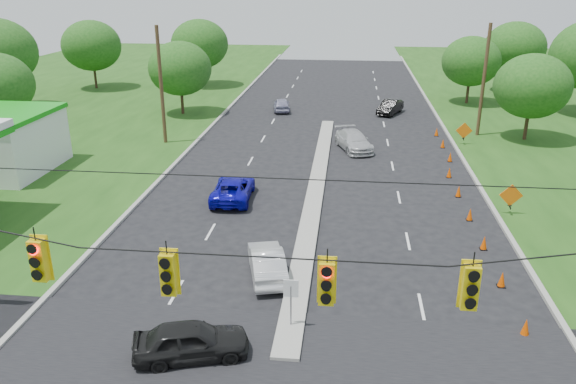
# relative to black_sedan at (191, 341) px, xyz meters

# --- Properties ---
(curb_left) EXTENTS (0.25, 110.00, 0.16)m
(curb_left) POSITION_rel_black_sedan_xyz_m (-6.91, 26.05, -0.67)
(curb_left) COLOR gray
(curb_left) RESTS_ON ground
(curb_right) EXTENTS (0.25, 110.00, 0.16)m
(curb_right) POSITION_rel_black_sedan_xyz_m (13.29, 26.05, -0.67)
(curb_right) COLOR gray
(curb_right) RESTS_ON ground
(median) EXTENTS (1.00, 34.00, 0.18)m
(median) POSITION_rel_black_sedan_xyz_m (3.19, 17.05, -0.67)
(median) COLOR gray
(median) RESTS_ON ground
(median_sign) EXTENTS (0.55, 0.06, 2.05)m
(median_sign) POSITION_rel_black_sedan_xyz_m (3.19, 2.05, 0.80)
(median_sign) COLOR gray
(median_sign) RESTS_ON ground
(signal_span) EXTENTS (25.60, 0.32, 9.00)m
(signal_span) POSITION_rel_black_sedan_xyz_m (3.14, -4.95, 4.30)
(signal_span) COLOR #422D1C
(signal_span) RESTS_ON ground
(utility_pole_far_left) EXTENTS (0.28, 0.28, 9.00)m
(utility_pole_far_left) POSITION_rel_black_sedan_xyz_m (-9.31, 26.05, 3.83)
(utility_pole_far_left) COLOR #422D1C
(utility_pole_far_left) RESTS_ON ground
(utility_pole_far_right) EXTENTS (0.28, 0.28, 9.00)m
(utility_pole_far_right) POSITION_rel_black_sedan_xyz_m (15.69, 31.05, 3.83)
(utility_pole_far_right) COLOR #422D1C
(utility_pole_far_right) RESTS_ON ground
(cone_1) EXTENTS (0.32, 0.32, 0.70)m
(cone_1) POSITION_rel_black_sedan_xyz_m (11.72, 2.55, -0.32)
(cone_1) COLOR #DD4700
(cone_1) RESTS_ON ground
(cone_2) EXTENTS (0.32, 0.32, 0.70)m
(cone_2) POSITION_rel_black_sedan_xyz_m (11.72, 6.05, -0.32)
(cone_2) COLOR #DD4700
(cone_2) RESTS_ON ground
(cone_3) EXTENTS (0.32, 0.32, 0.70)m
(cone_3) POSITION_rel_black_sedan_xyz_m (11.72, 9.55, -0.32)
(cone_3) COLOR #DD4700
(cone_3) RESTS_ON ground
(cone_4) EXTENTS (0.32, 0.32, 0.70)m
(cone_4) POSITION_rel_black_sedan_xyz_m (11.72, 13.05, -0.32)
(cone_4) COLOR #DD4700
(cone_4) RESTS_ON ground
(cone_5) EXTENTS (0.32, 0.32, 0.70)m
(cone_5) POSITION_rel_black_sedan_xyz_m (11.72, 16.55, -0.32)
(cone_5) COLOR #DD4700
(cone_5) RESTS_ON ground
(cone_6) EXTENTS (0.32, 0.32, 0.70)m
(cone_6) POSITION_rel_black_sedan_xyz_m (11.72, 20.05, -0.32)
(cone_6) COLOR #DD4700
(cone_6) RESTS_ON ground
(cone_7) EXTENTS (0.32, 0.32, 0.70)m
(cone_7) POSITION_rel_black_sedan_xyz_m (12.32, 23.55, -0.32)
(cone_7) COLOR #DD4700
(cone_7) RESTS_ON ground
(cone_8) EXTENTS (0.32, 0.32, 0.70)m
(cone_8) POSITION_rel_black_sedan_xyz_m (12.32, 27.05, -0.32)
(cone_8) COLOR #DD4700
(cone_8) RESTS_ON ground
(cone_9) EXTENTS (0.32, 0.32, 0.70)m
(cone_9) POSITION_rel_black_sedan_xyz_m (12.32, 30.55, -0.32)
(cone_9) COLOR #DD4700
(cone_9) RESTS_ON ground
(work_sign_1) EXTENTS (1.27, 0.58, 1.37)m
(work_sign_1) POSITION_rel_black_sedan_xyz_m (13.99, 14.05, 0.42)
(work_sign_1) COLOR black
(work_sign_1) RESTS_ON ground
(work_sign_2) EXTENTS (1.27, 0.58, 1.37)m
(work_sign_2) POSITION_rel_black_sedan_xyz_m (13.99, 28.05, 0.42)
(work_sign_2) COLOR black
(work_sign_2) RESTS_ON ground
(tree_4) EXTENTS (6.72, 6.72, 7.84)m
(tree_4) POSITION_rel_black_sedan_xyz_m (-24.81, 48.05, 4.29)
(tree_4) COLOR black
(tree_4) RESTS_ON ground
(tree_5) EXTENTS (5.88, 5.88, 6.86)m
(tree_5) POSITION_rel_black_sedan_xyz_m (-10.81, 36.05, 3.67)
(tree_5) COLOR black
(tree_5) RESTS_ON ground
(tree_6) EXTENTS (6.72, 6.72, 7.84)m
(tree_6) POSITION_rel_black_sedan_xyz_m (-12.81, 51.05, 4.29)
(tree_6) COLOR black
(tree_6) RESTS_ON ground
(tree_9) EXTENTS (5.88, 5.88, 6.86)m
(tree_9) POSITION_rel_black_sedan_xyz_m (19.19, 30.05, 3.67)
(tree_9) COLOR black
(tree_9) RESTS_ON ground
(tree_11) EXTENTS (6.72, 6.72, 7.84)m
(tree_11) POSITION_rel_black_sedan_xyz_m (23.19, 51.05, 4.29)
(tree_11) COLOR black
(tree_11) RESTS_ON ground
(tree_12) EXTENTS (5.88, 5.88, 6.86)m
(tree_12) POSITION_rel_black_sedan_xyz_m (17.19, 44.05, 3.67)
(tree_12) COLOR black
(tree_12) RESTS_ON ground
(black_sedan) EXTENTS (4.20, 2.60, 1.34)m
(black_sedan) POSITION_rel_black_sedan_xyz_m (0.00, 0.00, 0.00)
(black_sedan) COLOR black
(black_sedan) RESTS_ON ground
(white_sedan) EXTENTS (2.37, 4.23, 1.32)m
(white_sedan) POSITION_rel_black_sedan_xyz_m (1.74, 5.91, -0.01)
(white_sedan) COLOR silver
(white_sedan) RESTS_ON ground
(blue_pickup) EXTENTS (2.38, 4.80, 1.31)m
(blue_pickup) POSITION_rel_black_sedan_xyz_m (-1.55, 14.70, -0.01)
(blue_pickup) COLOR #0D09AA
(blue_pickup) RESTS_ON ground
(silver_car_far) EXTENTS (3.38, 5.19, 1.40)m
(silver_car_far) POSITION_rel_black_sedan_xyz_m (5.48, 25.84, 0.03)
(silver_car_far) COLOR #B3B3B6
(silver_car_far) RESTS_ON ground
(silver_car_oncoming) EXTENTS (2.10, 3.99, 1.29)m
(silver_car_oncoming) POSITION_rel_black_sedan_xyz_m (-1.55, 38.43, -0.02)
(silver_car_oncoming) COLOR #8C8BA8
(silver_car_oncoming) RESTS_ON ground
(dark_car_receding) EXTENTS (2.86, 4.31, 1.34)m
(dark_car_receding) POSITION_rel_black_sedan_xyz_m (8.97, 38.38, 0.00)
(dark_car_receding) COLOR black
(dark_car_receding) RESTS_ON ground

